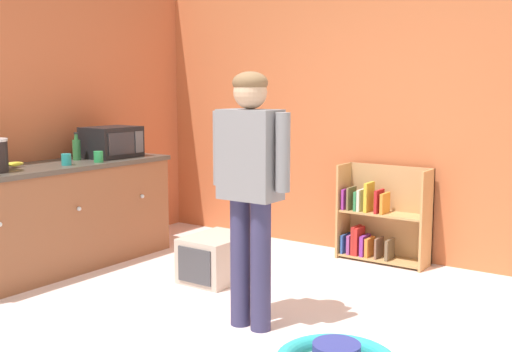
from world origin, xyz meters
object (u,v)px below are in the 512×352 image
object	(u,v)px
green_cup	(98,157)
teal_cup	(66,160)
green_glass_bottle	(77,149)
banana_bunch	(15,164)
bookshelf	(379,221)
pet_carrier	(216,258)
microwave	(112,142)
standing_person	(250,176)
kitchen_counter	(55,217)

from	to	relation	value
green_cup	teal_cup	bearing A→B (deg)	-101.32
green_glass_bottle	green_cup	bearing A→B (deg)	0.15
banana_bunch	green_cup	size ratio (longest dim) A/B	1.64
bookshelf	pet_carrier	bearing A→B (deg)	-122.69
banana_bunch	teal_cup	size ratio (longest dim) A/B	1.64
green_glass_bottle	microwave	bearing A→B (deg)	75.29
microwave	teal_cup	world-z (taller)	microwave
standing_person	green_glass_bottle	bearing A→B (deg)	168.81
kitchen_counter	microwave	xyz separation A→B (m)	(0.01, 0.65, 0.59)
standing_person	teal_cup	world-z (taller)	standing_person
pet_carrier	microwave	distance (m)	1.56
pet_carrier	teal_cup	size ratio (longest dim) A/B	5.81
kitchen_counter	green_glass_bottle	world-z (taller)	green_glass_bottle
standing_person	green_cup	bearing A→B (deg)	167.18
kitchen_counter	microwave	size ratio (longest dim) A/B	4.54
standing_person	green_cup	xyz separation A→B (m)	(-1.90, 0.43, -0.04)
microwave	green_cup	world-z (taller)	microwave
kitchen_counter	teal_cup	size ratio (longest dim) A/B	22.95
pet_carrier	banana_bunch	distance (m)	1.78
microwave	green_glass_bottle	xyz separation A→B (m)	(-0.09, -0.33, -0.04)
kitchen_counter	bookshelf	xyz separation A→B (m)	(2.13, 1.83, -0.09)
standing_person	banana_bunch	bearing A→B (deg)	-175.08
teal_cup	green_cup	world-z (taller)	same
green_glass_bottle	green_cup	size ratio (longest dim) A/B	2.59
kitchen_counter	green_cup	bearing A→B (deg)	57.81
kitchen_counter	banana_bunch	bearing A→B (deg)	-103.70
pet_carrier	microwave	size ratio (longest dim) A/B	1.15
bookshelf	standing_person	size ratio (longest dim) A/B	0.52
bookshelf	green_cup	world-z (taller)	green_cup
kitchen_counter	green_cup	distance (m)	0.62
microwave	teal_cup	size ratio (longest dim) A/B	5.05
green_glass_bottle	kitchen_counter	bearing A→B (deg)	-75.86
standing_person	pet_carrier	world-z (taller)	standing_person
pet_carrier	teal_cup	world-z (taller)	teal_cup
pet_carrier	green_glass_bottle	world-z (taller)	green_glass_bottle
green_cup	standing_person	bearing A→B (deg)	-12.82
microwave	green_glass_bottle	distance (m)	0.34
standing_person	pet_carrier	size ratio (longest dim) A/B	2.96
microwave	banana_bunch	world-z (taller)	microwave
standing_person	teal_cup	xyz separation A→B (m)	(-1.96, 0.14, -0.04)
kitchen_counter	teal_cup	bearing A→B (deg)	11.63
pet_carrier	teal_cup	bearing A→B (deg)	-155.98
bookshelf	pet_carrier	size ratio (longest dim) A/B	1.54
green_cup	microwave	bearing A→B (deg)	120.60
banana_bunch	green_cup	xyz separation A→B (m)	(0.27, 0.62, 0.02)
teal_cup	green_cup	size ratio (longest dim) A/B	1.00
banana_bunch	green_glass_bottle	world-z (taller)	green_glass_bottle
teal_cup	green_cup	distance (m)	0.30
kitchen_counter	standing_person	world-z (taller)	standing_person
pet_carrier	green_cup	xyz separation A→B (m)	(-1.10, -0.23, 0.77)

